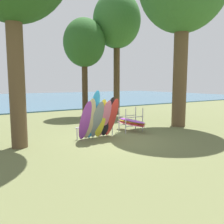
% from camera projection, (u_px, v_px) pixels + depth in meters
% --- Properties ---
extents(ground_plane, '(80.00, 80.00, 0.00)m').
position_uv_depth(ground_plane, '(114.00, 140.00, 10.52)').
color(ground_plane, '#60663D').
extents(lake_water, '(80.00, 36.00, 0.10)m').
position_uv_depth(lake_water, '(8.00, 99.00, 35.41)').
color(lake_water, '#38607A').
rests_on(lake_water, ground).
extents(tree_mid_behind, '(3.10, 3.10, 7.30)m').
position_uv_depth(tree_mid_behind, '(84.00, 44.00, 17.39)').
color(tree_mid_behind, '#42301E').
rests_on(tree_mid_behind, ground).
extents(tree_far_left_back, '(3.72, 3.72, 9.51)m').
position_uv_depth(tree_far_left_back, '(117.00, 22.00, 18.21)').
color(tree_far_left_back, '#4C3823').
rests_on(tree_far_left_back, ground).
extents(leaning_board_pile, '(2.00, 0.99, 2.25)m').
position_uv_depth(leaning_board_pile, '(99.00, 119.00, 10.59)').
color(leaning_board_pile, purple).
rests_on(leaning_board_pile, ground).
extents(board_storage_rack, '(1.15, 2.13, 1.25)m').
position_uv_depth(board_storage_rack, '(131.00, 122.00, 12.33)').
color(board_storage_rack, '#9EA0A5').
rests_on(board_storage_rack, ground).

